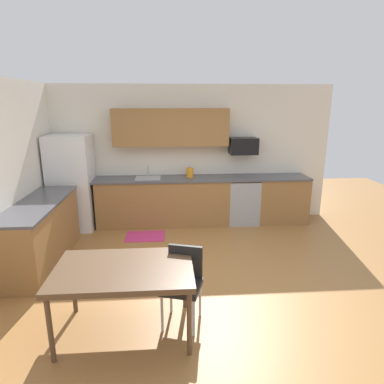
% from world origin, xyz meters
% --- Properties ---
extents(ground_plane, '(12.00, 12.00, 0.00)m').
position_xyz_m(ground_plane, '(0.00, 0.00, 0.00)').
color(ground_plane, '#9E6B38').
extents(wall_back, '(5.80, 0.10, 2.70)m').
position_xyz_m(wall_back, '(0.00, 2.65, 1.35)').
color(wall_back, silver).
rests_on(wall_back, ground).
extents(cabinet_run_back, '(2.56, 0.60, 0.90)m').
position_xyz_m(cabinet_run_back, '(-0.47, 2.30, 0.45)').
color(cabinet_run_back, olive).
rests_on(cabinet_run_back, ground).
extents(cabinet_run_back_right, '(0.99, 0.60, 0.90)m').
position_xyz_m(cabinet_run_back_right, '(1.90, 2.30, 0.45)').
color(cabinet_run_back_right, olive).
rests_on(cabinet_run_back_right, ground).
extents(cabinet_run_left, '(0.60, 2.00, 0.90)m').
position_xyz_m(cabinet_run_left, '(-2.30, 0.80, 0.45)').
color(cabinet_run_left, olive).
rests_on(cabinet_run_left, ground).
extents(countertop_back, '(4.80, 0.64, 0.04)m').
position_xyz_m(countertop_back, '(0.00, 2.30, 0.92)').
color(countertop_back, '#4C4C51').
rests_on(countertop_back, cabinet_run_back).
extents(countertop_left, '(0.64, 2.00, 0.04)m').
position_xyz_m(countertop_left, '(-2.30, 0.80, 0.92)').
color(countertop_left, '#4C4C51').
rests_on(countertop_left, cabinet_run_left).
extents(upper_cabinets_back, '(2.20, 0.34, 0.70)m').
position_xyz_m(upper_cabinets_back, '(-0.30, 2.43, 1.90)').
color(upper_cabinets_back, olive).
extents(refrigerator, '(0.76, 0.70, 1.78)m').
position_xyz_m(refrigerator, '(-2.18, 2.22, 0.89)').
color(refrigerator, white).
rests_on(refrigerator, ground).
extents(oven_range, '(0.60, 0.60, 0.91)m').
position_xyz_m(oven_range, '(1.11, 2.30, 0.46)').
color(oven_range, '#999BA0').
rests_on(oven_range, ground).
extents(microwave, '(0.54, 0.36, 0.32)m').
position_xyz_m(microwave, '(1.11, 2.40, 1.53)').
color(microwave, black).
extents(sink_basin, '(0.48, 0.40, 0.14)m').
position_xyz_m(sink_basin, '(-0.76, 2.30, 0.88)').
color(sink_basin, '#A5A8AD').
rests_on(sink_basin, countertop_back).
extents(sink_faucet, '(0.02, 0.02, 0.24)m').
position_xyz_m(sink_faucet, '(-0.76, 2.48, 1.04)').
color(sink_faucet, '#B2B5BA').
rests_on(sink_faucet, countertop_back).
extents(dining_table, '(1.40, 0.90, 0.75)m').
position_xyz_m(dining_table, '(-0.84, -0.93, 0.69)').
color(dining_table, brown).
rests_on(dining_table, ground).
extents(chair_near_table, '(0.50, 0.50, 0.85)m').
position_xyz_m(chair_near_table, '(-0.23, -0.78, 0.50)').
color(chair_near_table, black).
rests_on(chair_near_table, ground).
extents(floor_mat, '(0.70, 0.50, 0.01)m').
position_xyz_m(floor_mat, '(-0.80, 1.65, 0.01)').
color(floor_mat, '#CC3372').
rests_on(floor_mat, ground).
extents(kettle, '(0.14, 0.14, 0.20)m').
position_xyz_m(kettle, '(0.06, 2.35, 1.02)').
color(kettle, orange).
rests_on(kettle, countertop_back).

